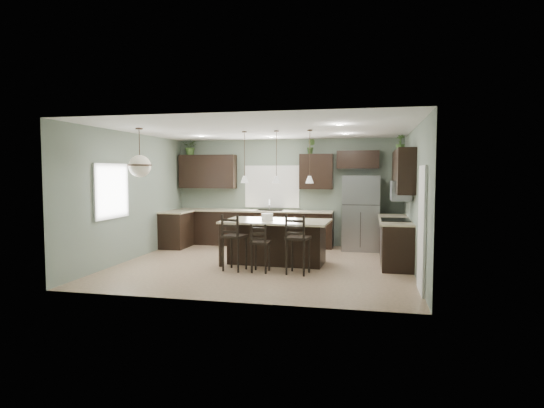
{
  "coord_description": "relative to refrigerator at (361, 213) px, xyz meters",
  "views": [
    {
      "loc": [
        2.14,
        -9.11,
        1.93
      ],
      "look_at": [
        0.1,
        0.4,
        1.25
      ],
      "focal_mm": 30.0,
      "sensor_mm": 36.0,
      "label": 1
    }
  ],
  "objects": [
    {
      "name": "fridge_header",
      "position": [
        -0.1,
        0.29,
        1.32
      ],
      "size": [
        1.05,
        0.34,
        0.45
      ],
      "primitive_type": "cube",
      "color": "black",
      "rests_on": "room_shell"
    },
    {
      "name": "cooktop",
      "position": [
        0.73,
        -1.69,
        0.02
      ],
      "size": [
        0.58,
        0.75,
        0.02
      ],
      "primitive_type": "cube",
      "color": "black",
      "rests_on": "right_countertop"
    },
    {
      "name": "microwave",
      "position": [
        0.83,
        -1.69,
        0.62
      ],
      "size": [
        0.4,
        0.75,
        0.4
      ],
      "primitive_type": "cube",
      "color": "gray",
      "rests_on": "right_upper_cabs"
    },
    {
      "name": "left_return_cabs",
      "position": [
        -4.65,
        -0.59,
        -0.48
      ],
      "size": [
        0.6,
        0.9,
        0.9
      ],
      "primitive_type": "cube",
      "color": "black",
      "rests_on": "ground"
    },
    {
      "name": "serving_dish",
      "position": [
        -1.9,
        -2.1,
        0.07
      ],
      "size": [
        0.24,
        0.24,
        0.14
      ],
      "primitive_type": "cylinder",
      "color": "white",
      "rests_on": "kitchen_island"
    },
    {
      "name": "plant_right_wall",
      "position": [
        0.85,
        -0.9,
        1.66
      ],
      "size": [
        0.27,
        0.27,
        0.37
      ],
      "primitive_type": "imported",
      "rotation": [
        0.0,
        0.0,
        -0.41
      ],
      "color": "#395826",
      "rests_on": "right_upper_cabs"
    },
    {
      "name": "chandelier",
      "position": [
        -4.23,
        -3.2,
        1.39
      ],
      "size": [
        0.47,
        0.47,
        0.97
      ],
      "primitive_type": null,
      "color": "beige",
      "rests_on": "room_shell"
    },
    {
      "name": "window_left",
      "position": [
        -4.93,
        -3.09,
        0.62
      ],
      "size": [
        0.02,
        1.1,
        1.0
      ],
      "primitive_type": "cube",
      "color": "white",
      "rests_on": "room_shell"
    },
    {
      "name": "right_countertop",
      "position": [
        0.73,
        -1.42,
        -0.01
      ],
      "size": [
        0.66,
        2.35,
        0.04
      ],
      "primitive_type": "cube",
      "color": "beige",
      "rests_on": "right_lower_cabs"
    },
    {
      "name": "pendant_right",
      "position": [
        -1.01,
        -2.14,
        1.32
      ],
      "size": [
        0.17,
        0.17,
        1.1
      ],
      "primitive_type": null,
      "color": "silver",
      "rests_on": "room_shell"
    },
    {
      "name": "faucet",
      "position": [
        -2.35,
        0.11,
        0.16
      ],
      "size": [
        0.02,
        0.02,
        0.28
      ],
      "primitive_type": "cylinder",
      "color": "silver",
      "rests_on": "back_countertop"
    },
    {
      "name": "right_lower_cabs",
      "position": [
        0.75,
        -1.42,
        -0.48
      ],
      "size": [
        0.6,
        2.35,
        0.9
      ],
      "primitive_type": "cube",
      "color": "black",
      "rests_on": "ground"
    },
    {
      "name": "bar_stool_left",
      "position": [
        -2.37,
        -2.93,
        -0.37
      ],
      "size": [
        0.49,
        0.49,
        1.12
      ],
      "primitive_type": "cube",
      "rotation": [
        0.0,
        0.0,
        -0.21
      ],
      "color": "black",
      "rests_on": "ground"
    },
    {
      "name": "plant_back_right",
      "position": [
        -1.29,
        0.26,
        1.67
      ],
      "size": [
        0.26,
        0.23,
        0.38
      ],
      "primitive_type": "imported",
      "rotation": [
        0.0,
        0.0,
        -0.36
      ],
      "color": "#355224",
      "rests_on": "back_upper_right"
    },
    {
      "name": "back_upper_left",
      "position": [
        -4.1,
        0.29,
        1.02
      ],
      "size": [
        1.55,
        0.34,
        0.9
      ],
      "primitive_type": "cube",
      "color": "black",
      "rests_on": "room_shell"
    },
    {
      "name": "back_upper_right",
      "position": [
        -1.15,
        0.29,
        1.02
      ],
      "size": [
        0.85,
        0.34,
        0.9
      ],
      "primitive_type": "cube",
      "color": "black",
      "rests_on": "room_shell"
    },
    {
      "name": "pantry_door",
      "position": [
        1.03,
        -3.84,
        0.09
      ],
      "size": [
        0.04,
        0.82,
        2.04
      ],
      "primitive_type": "cube",
      "color": "white",
      "rests_on": "ground"
    },
    {
      "name": "wall_oven_front",
      "position": [
        0.45,
        -1.69,
        -0.48
      ],
      "size": [
        0.01,
        0.72,
        0.6
      ],
      "primitive_type": "cube",
      "color": "gray",
      "rests_on": "right_lower_cabs"
    },
    {
      "name": "sink_inset",
      "position": [
        -2.35,
        0.14,
        0.01
      ],
      "size": [
        0.7,
        0.45,
        0.01
      ],
      "primitive_type": "cube",
      "color": "gray",
      "rests_on": "back_countertop"
    },
    {
      "name": "window_back",
      "position": [
        -2.35,
        0.44,
        0.62
      ],
      "size": [
        1.35,
        0.02,
        1.0
      ],
      "primitive_type": "cube",
      "color": "white",
      "rests_on": "room_shell"
    },
    {
      "name": "kitchen_island",
      "position": [
        -1.7,
        -2.11,
        -0.46
      ],
      "size": [
        2.27,
        1.35,
        0.92
      ],
      "primitive_type": "cube",
      "rotation": [
        0.0,
        0.0,
        -0.04
      ],
      "color": "black",
      "rests_on": "ground"
    },
    {
      "name": "right_upper_cabs",
      "position": [
        0.88,
        -1.42,
        1.02
      ],
      "size": [
        0.34,
        2.35,
        0.9
      ],
      "primitive_type": "cube",
      "color": "black",
      "rests_on": "room_shell"
    },
    {
      "name": "back_countertop",
      "position": [
        -2.8,
        0.14,
        -0.01
      ],
      "size": [
        4.2,
        0.66,
        0.04
      ],
      "primitive_type": "cube",
      "color": "beige",
      "rests_on": "back_lower_cabs"
    },
    {
      "name": "ground",
      "position": [
        -1.95,
        -2.29,
        -0.93
      ],
      "size": [
        6.0,
        6.0,
        0.0
      ],
      "primitive_type": "plane",
      "color": "#9E8466",
      "rests_on": "ground"
    },
    {
      "name": "plant_back_left",
      "position": [
        -4.57,
        0.26,
        1.71
      ],
      "size": [
        0.51,
        0.47,
        0.46
      ],
      "primitive_type": "imported",
      "rotation": [
        0.0,
        0.0,
        -0.32
      ],
      "color": "#334F22",
      "rests_on": "back_upper_left"
    },
    {
      "name": "back_lower_cabs",
      "position": [
        -2.8,
        0.16,
        -0.48
      ],
      "size": [
        4.2,
        0.6,
        0.9
      ],
      "primitive_type": "cube",
      "color": "black",
      "rests_on": "ground"
    },
    {
      "name": "room_shell",
      "position": [
        -1.95,
        -2.29,
        0.77
      ],
      "size": [
        6.0,
        6.0,
        6.0
      ],
      "color": "slate",
      "rests_on": "ground"
    },
    {
      "name": "pendant_left",
      "position": [
        -2.4,
        -2.08,
        1.32
      ],
      "size": [
        0.17,
        0.17,
        1.1
      ],
      "primitive_type": null,
      "color": "silver",
      "rests_on": "room_shell"
    },
    {
      "name": "bar_stool_right",
      "position": [
        -1.11,
        -2.98,
        -0.36
      ],
      "size": [
        0.48,
        0.48,
        1.14
      ],
      "primitive_type": "cube",
      "rotation": [
        0.0,
        0.0,
        -0.15
      ],
      "color": "black",
      "rests_on": "ground"
    },
    {
      "name": "bar_stool_center",
      "position": [
        -1.84,
        -2.97,
        -0.45
      ],
      "size": [
        0.36,
        0.36,
        0.95
      ],
      "primitive_type": "cube",
      "rotation": [
        0.0,
        0.0,
        -0.03
      ],
      "color": "black",
      "rests_on": "ground"
    },
    {
      "name": "pendant_center",
      "position": [
        -1.7,
        -2.11,
        1.32
      ],
      "size": [
        0.17,
        0.17,
        1.1
      ],
      "primitive_type": null,
      "color": "white",
      "rests_on": "room_shell"
    },
    {
      "name": "left_return_countertop",
      "position": [
        -4.63,
        -0.59,
        -0.01
      ],
      "size": [
        0.66,
        0.96,
        0.04
      ],
      "primitive_type": "cube",
      "color": "beige",
      "rests_on": "left_return_cabs"
    },
    {
      "name": "refrigerator",
      "position": [
        0.0,
        0.0,
        0.0
      ],
      "size": [
        0.9,
        0.74,
        1.85
      ],
      "primitive_type": "cube",
      "color": "gray",
      "rests_on": "ground"
    }
  ]
}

